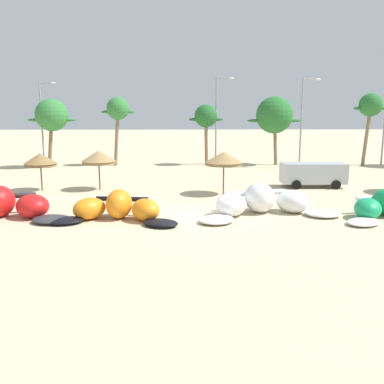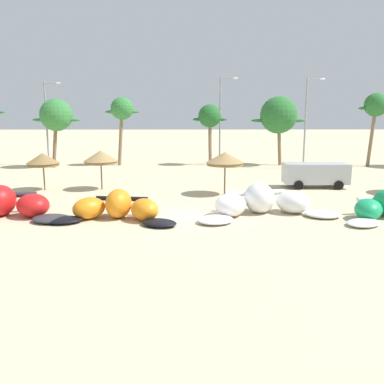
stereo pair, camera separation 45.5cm
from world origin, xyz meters
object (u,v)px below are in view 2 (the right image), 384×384
kite_left (117,208)px  lamppost_east_center (307,118)px  kite_left_of_center (262,203)px  beach_umbrella_near_van (43,159)px  lamppost_west (48,119)px  parked_van (314,173)px  palm_left (56,116)px  palm_right_of_gap (376,107)px  lamppost_west_center (222,116)px  palm_center_right (279,115)px  beach_umbrella_near_palms (225,159)px  palm_left_of_gap (122,110)px  beach_umbrella_middle (101,157)px  palm_center_left (210,117)px

kite_left → lamppost_east_center: size_ratio=0.78×
lamppost_east_center → kite_left_of_center: bearing=-111.8°
beach_umbrella_near_van → lamppost_west: lamppost_west is taller
parked_van → palm_left: size_ratio=0.68×
kite_left → palm_right_of_gap: bearing=43.8°
palm_right_of_gap → lamppost_west_center: 16.07m
palm_center_right → palm_right_of_gap: 9.94m
lamppost_west → lamppost_east_center: (26.91, -2.95, 0.11)m
beach_umbrella_near_palms → parked_van: beach_umbrella_near_palms is taller
palm_left → lamppost_west_center: lamppost_west_center is taller
lamppost_west_center → palm_left: bearing=-169.9°
beach_umbrella_near_palms → lamppost_east_center: bearing=55.7°
kite_left → palm_center_right: size_ratio=0.96×
palm_left → palm_left_of_gap: (6.48, 1.74, 0.58)m
lamppost_west_center → lamppost_east_center: lamppost_west_center is taller
beach_umbrella_near_palms → lamppost_east_center: (9.44, 13.85, 2.58)m
beach_umbrella_near_van → palm_left_of_gap: (3.50, 15.00, 3.65)m
parked_van → lamppost_west_center: bearing=110.5°
palm_left_of_gap → palm_center_right: bearing=-0.2°
palm_left_of_gap → palm_center_right: 16.74m
beach_umbrella_near_palms → palm_left: (-16.02, 15.06, 2.84)m
kite_left_of_center → beach_umbrella_middle: (-10.45, 7.90, 1.75)m
beach_umbrella_middle → palm_right_of_gap: bearing=27.4°
beach_umbrella_near_van → lamppost_east_center: size_ratio=0.30×
kite_left → kite_left_of_center: (7.85, 1.01, 0.06)m
kite_left_of_center → lamppost_east_center: 21.69m
parked_van → palm_left: bearing=151.7°
kite_left_of_center → palm_center_left: 23.28m
lamppost_west_center → beach_umbrella_near_van: bearing=-131.1°
parked_van → palm_center_right: bearing=89.1°
kite_left → palm_left: bearing=113.9°
kite_left → beach_umbrella_near_van: bearing=127.8°
kite_left → parked_van: size_ratio=1.47×
palm_center_right → lamppost_west: (-24.67, 0.07, -0.40)m
beach_umbrella_middle → palm_left: 15.13m
beach_umbrella_near_van → palm_left: palm_left is taller
beach_umbrella_middle → parked_van: (15.88, 0.64, -1.30)m
kite_left → palm_center_left: (6.13, 23.79, 4.56)m
palm_left → lamppost_west: size_ratio=0.80×
beach_umbrella_near_van → lamppost_west: 15.88m
palm_center_left → lamppost_east_center: lamppost_east_center is taller
palm_right_of_gap → palm_left_of_gap: bearing=177.2°
kite_left_of_center → palm_left_of_gap: (-11.09, 22.66, 5.25)m
parked_van → lamppost_east_center: (2.46, 11.18, 3.97)m
kite_left → lamppost_west_center: size_ratio=0.75×
palm_center_left → lamppost_west_center: 1.83m
parked_van → kite_left_of_center: bearing=-122.4°
beach_umbrella_near_van → beach_umbrella_middle: size_ratio=0.94×
beach_umbrella_near_van → beach_umbrella_near_palms: size_ratio=0.93×
kite_left_of_center → palm_center_right: (5.65, 22.60, 4.70)m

